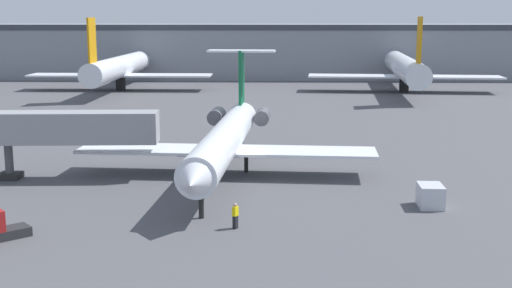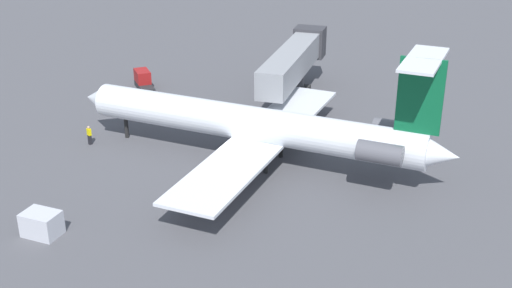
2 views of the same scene
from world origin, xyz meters
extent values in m
cube|color=#4C4C51|center=(0.00, 0.00, -0.05)|extent=(400.00, 400.00, 0.10)
cylinder|color=silver|center=(-2.00, 0.41, 3.22)|extent=(4.67, 28.03, 2.81)
cone|color=silver|center=(-2.98, -14.31, 3.22)|extent=(2.81, 2.37, 2.67)
cone|color=silver|center=(-1.01, 15.23, 3.22)|extent=(2.56, 2.75, 2.39)
cube|color=silver|center=(4.87, 0.95, 2.11)|extent=(12.21, 5.19, 0.24)
cube|color=silver|center=(-8.73, 1.86, 2.11)|extent=(12.21, 5.19, 0.24)
cylinder|color=#595960|center=(1.03, 11.18, 3.62)|extent=(1.71, 3.29, 1.50)
cylinder|color=#595960|center=(-3.57, 11.49, 3.62)|extent=(1.71, 3.29, 1.50)
cube|color=#0C5933|center=(-1.14, 13.33, 7.36)|extent=(0.45, 3.21, 5.47)
cube|color=silver|center=(-1.14, 13.33, 10.00)|extent=(6.94, 2.85, 0.20)
cylinder|color=black|center=(-2.80, -11.52, 0.91)|extent=(0.36, 0.36, 1.81)
cylinder|color=black|center=(-0.27, 2.30, 0.91)|extent=(0.36, 0.36, 1.81)
cylinder|color=black|center=(-3.46, 2.51, 0.91)|extent=(0.36, 0.36, 1.81)
cube|color=gray|center=(-15.90, -0.40, 4.35)|extent=(16.78, 3.41, 2.60)
cube|color=#333338|center=(-23.83, -0.78, 4.35)|extent=(2.55, 3.31, 3.20)
cylinder|color=#4C4C51|center=(-20.07, -0.60, 1.53)|extent=(0.70, 0.70, 3.05)
cube|color=#262626|center=(-20.07, -0.60, 0.25)|extent=(1.80, 1.80, 0.50)
cube|color=black|center=(-0.38, -13.74, 0.42)|extent=(0.37, 0.40, 0.85)
cube|color=yellow|center=(-0.38, -13.74, 1.15)|extent=(0.43, 0.48, 0.60)
sphere|color=tan|center=(-0.38, -13.74, 1.57)|extent=(0.24, 0.24, 0.24)
cube|color=#262628|center=(-14.85, -16.37, 0.30)|extent=(3.93, 3.70, 0.60)
cube|color=maroon|center=(-15.45, -16.90, 1.25)|extent=(2.73, 2.64, 1.30)
cube|color=silver|center=(13.31, -8.42, 0.81)|extent=(1.78, 2.42, 1.62)
camera|label=1|loc=(1.89, -55.28, 13.41)|focal=47.28mm
camera|label=2|loc=(42.72, 16.93, 22.39)|focal=45.34mm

